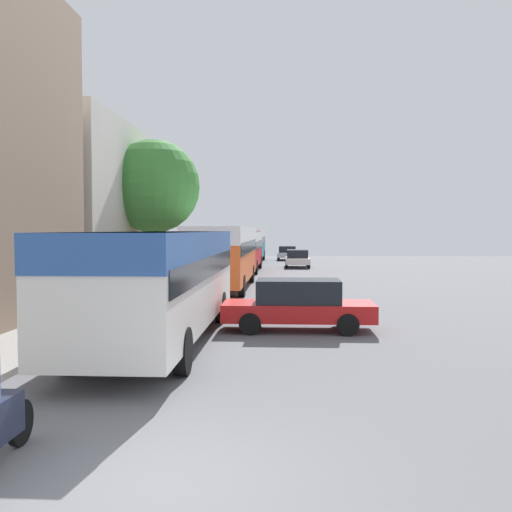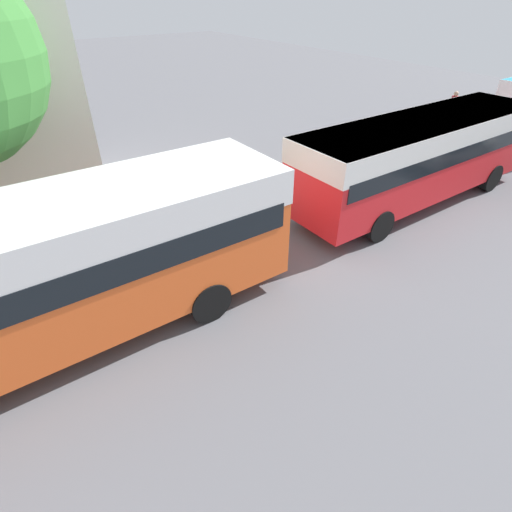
% 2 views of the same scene
% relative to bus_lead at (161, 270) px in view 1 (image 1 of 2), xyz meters
% --- Properties ---
extents(ground_plane, '(120.00, 120.00, 0.00)m').
position_rel_bus_lead_xyz_m(ground_plane, '(1.72, -8.50, -1.93)').
color(ground_plane, slate).
extents(building_far_terrace, '(6.04, 9.65, 8.35)m').
position_rel_bus_lead_xyz_m(building_far_terrace, '(-7.49, 12.43, 2.24)').
color(building_far_terrace, beige).
rests_on(building_far_terrace, ground_plane).
extents(bus_lead, '(2.66, 10.97, 2.96)m').
position_rel_bus_lead_xyz_m(bus_lead, '(0.00, 0.00, 0.00)').
color(bus_lead, silver).
rests_on(bus_lead, ground_plane).
extents(bus_following, '(2.66, 11.47, 3.16)m').
position_rel_bus_lead_xyz_m(bus_following, '(0.14, 14.00, 0.12)').
color(bus_following, '#EA5B23').
rests_on(bus_following, ground_plane).
extents(bus_third_in_line, '(2.52, 9.96, 2.87)m').
position_rel_bus_lead_xyz_m(bus_third_in_line, '(0.13, 26.41, -0.05)').
color(bus_third_in_line, red).
rests_on(bus_third_in_line, ground_plane).
extents(bus_rear, '(2.64, 10.01, 3.04)m').
position_rel_bus_lead_xyz_m(bus_rear, '(-0.16, 38.52, 0.05)').
color(bus_rear, teal).
rests_on(bus_rear, ground_plane).
extents(car_crossing, '(4.50, 1.81, 1.53)m').
position_rel_bus_lead_xyz_m(car_crossing, '(3.69, 2.02, -1.14)').
color(car_crossing, red).
rests_on(car_crossing, ground_plane).
extents(car_far_curb, '(1.96, 4.32, 1.42)m').
position_rel_bus_lead_xyz_m(car_far_curb, '(4.20, 30.93, -1.18)').
color(car_far_curb, silver).
rests_on(car_far_curb, ground_plane).
extents(car_distant, '(1.95, 4.25, 1.40)m').
position_rel_bus_lead_xyz_m(car_distant, '(3.39, 42.25, -1.19)').
color(car_distant, '#B7B7BC').
rests_on(car_distant, ground_plane).
extents(pedestrian_near_curb, '(0.33, 0.33, 1.75)m').
position_rel_bus_lead_xyz_m(pedestrian_near_curb, '(-4.04, 8.63, -0.88)').
color(pedestrian_near_curb, '#232838').
rests_on(pedestrian_near_curb, sidewalk).
extents(pedestrian_walking_away, '(0.34, 0.34, 1.80)m').
position_rel_bus_lead_xyz_m(pedestrian_walking_away, '(-4.04, 34.94, -0.85)').
color(pedestrian_walking_away, '#232838').
rests_on(pedestrian_walking_away, sidewalk).
extents(street_tree, '(4.76, 4.76, 7.48)m').
position_rel_bus_lead_xyz_m(street_tree, '(-3.49, 13.98, 3.30)').
color(street_tree, brown).
rests_on(street_tree, sidewalk).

